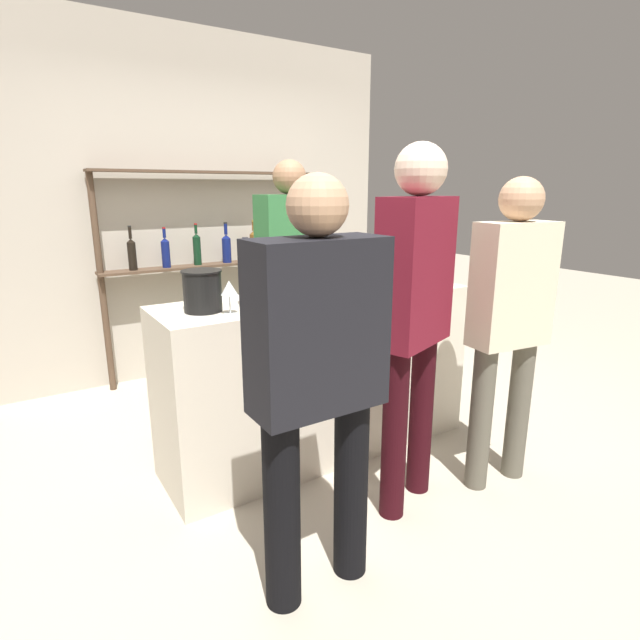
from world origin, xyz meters
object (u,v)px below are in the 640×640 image
object	(u,v)px
wine_glass	(229,289)
customer_left	(318,369)
customer_right	(510,312)
counter_bottle_3	(422,261)
customer_center	(414,303)
counter_bottle_1	(247,280)
cork_jar	(377,283)
counter_bottle_0	(377,268)
server_behind_counter	(291,266)
counter_bottle_2	(309,274)
counter_bottle_4	(427,266)
ice_bucket	(202,291)

from	to	relation	value
wine_glass	customer_left	world-z (taller)	customer_left
customer_right	counter_bottle_3	bearing A→B (deg)	-2.51
wine_glass	customer_center	distance (m)	0.88
counter_bottle_1	customer_center	distance (m)	0.86
cork_jar	counter_bottle_0	bearing A→B (deg)	51.87
cork_jar	server_behind_counter	distance (m)	0.88
server_behind_counter	customer_center	distance (m)	1.41
counter_bottle_1	server_behind_counter	bearing A→B (deg)	47.70
counter_bottle_2	counter_bottle_1	bearing A→B (deg)	177.76
cork_jar	server_behind_counter	bearing A→B (deg)	94.92
server_behind_counter	customer_center	xyz separation A→B (m)	(-0.13, -1.40, 0.02)
counter_bottle_1	counter_bottle_4	size ratio (longest dim) A/B	1.04
counter_bottle_4	cork_jar	xyz separation A→B (m)	(-0.40, -0.01, -0.06)
counter_bottle_4	ice_bucket	size ratio (longest dim) A/B	1.65
counter_bottle_1	counter_bottle_4	world-z (taller)	counter_bottle_1
counter_bottle_4	counter_bottle_3	bearing A→B (deg)	56.45
wine_glass	customer_center	size ratio (longest dim) A/B	0.09
counter_bottle_0	ice_bucket	xyz separation A→B (m)	(-1.14, -0.06, -0.01)
wine_glass	ice_bucket	size ratio (longest dim) A/B	0.80
counter_bottle_0	customer_right	bearing A→B (deg)	-78.09
server_behind_counter	counter_bottle_2	bearing A→B (deg)	-26.44
counter_bottle_1	cork_jar	bearing A→B (deg)	-10.17
customer_left	customer_right	bearing A→B (deg)	-84.43
customer_center	customer_right	size ratio (longest dim) A/B	1.09
wine_glass	server_behind_counter	size ratio (longest dim) A/B	0.09
counter_bottle_4	wine_glass	world-z (taller)	counter_bottle_4
counter_bottle_2	customer_left	size ratio (longest dim) A/B	0.21
customer_center	server_behind_counter	bearing A→B (deg)	-24.68
counter_bottle_4	ice_bucket	distance (m)	1.39
counter_bottle_1	customer_center	xyz separation A→B (m)	(0.54, -0.66, -0.06)
customer_left	counter_bottle_2	bearing A→B (deg)	-29.41
customer_left	customer_center	xyz separation A→B (m)	(0.68, 0.24, 0.11)
counter_bottle_3	cork_jar	bearing A→B (deg)	-163.77
ice_bucket	counter_bottle_3	bearing A→B (deg)	-0.16
ice_bucket	customer_center	distance (m)	1.03
customer_center	customer_right	bearing A→B (deg)	-121.74
counter_bottle_1	ice_bucket	bearing A→B (deg)	177.59
ice_bucket	cork_jar	xyz separation A→B (m)	(0.98, -0.14, -0.04)
counter_bottle_0	counter_bottle_3	size ratio (longest dim) A/B	0.82
counter_bottle_2	counter_bottle_3	bearing A→B (deg)	1.32
counter_bottle_1	cork_jar	distance (m)	0.76
counter_bottle_3	customer_right	distance (m)	0.82
customer_left	ice_bucket	bearing A→B (deg)	6.19
ice_bucket	customer_center	world-z (taller)	customer_center
counter_bottle_3	counter_bottle_4	bearing A→B (deg)	-123.55
counter_bottle_1	wine_glass	bearing A→B (deg)	-141.15
counter_bottle_1	customer_right	distance (m)	1.35
customer_center	counter_bottle_3	bearing A→B (deg)	-65.18
counter_bottle_3	cork_jar	world-z (taller)	counter_bottle_3
customer_left	customer_right	xyz separation A→B (m)	(1.23, 0.12, 0.02)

